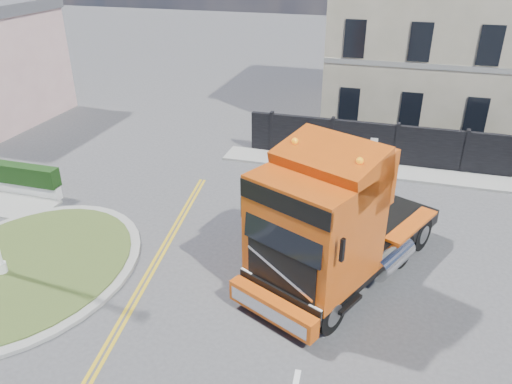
% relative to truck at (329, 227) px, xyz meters
% --- Properties ---
extents(ground, '(120.00, 120.00, 0.00)m').
position_rel_truck_xyz_m(ground, '(-2.38, 0.99, -2.05)').
color(ground, '#424244').
rests_on(ground, ground).
extents(traffic_island, '(6.80, 6.80, 0.17)m').
position_rel_truck_xyz_m(traffic_island, '(-9.38, -2.01, -1.97)').
color(traffic_island, gray).
rests_on(traffic_island, ground).
extents(hoarding_fence, '(18.80, 0.25, 2.00)m').
position_rel_truck_xyz_m(hoarding_fence, '(4.17, 9.99, -1.05)').
color(hoarding_fence, black).
rests_on(hoarding_fence, ground).
extents(georgian_building, '(12.30, 10.30, 12.80)m').
position_rel_truck_xyz_m(georgian_building, '(3.62, 17.49, 3.72)').
color(georgian_building, beige).
rests_on(georgian_building, ground).
extents(pavement_far, '(20.00, 1.60, 0.12)m').
position_rel_truck_xyz_m(pavement_far, '(3.62, 9.09, -1.99)').
color(pavement_far, gray).
rests_on(pavement_far, ground).
extents(truck, '(5.82, 8.13, 4.59)m').
position_rel_truck_xyz_m(truck, '(0.00, 0.00, 0.00)').
color(truck, black).
rests_on(truck, ground).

